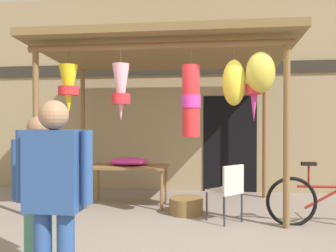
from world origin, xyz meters
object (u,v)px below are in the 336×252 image
object	(u,v)px
parked_bicycle	(329,201)
customer_foreground	(39,184)
flower_heap_on_table	(130,161)
vendor_in_orange	(54,190)
display_table	(128,170)
folding_chair	(228,188)
wicker_basket_by_table	(186,206)

from	to	relation	value
parked_bicycle	customer_foreground	distance (m)	3.85
flower_heap_on_table	vendor_in_orange	world-z (taller)	vendor_in_orange
vendor_in_orange	parked_bicycle	bearing A→B (deg)	43.07
vendor_in_orange	flower_heap_on_table	bearing A→B (deg)	94.18
customer_foreground	flower_heap_on_table	bearing A→B (deg)	86.10
display_table	customer_foreground	size ratio (longest dim) A/B	0.90
vendor_in_orange	folding_chair	bearing A→B (deg)	61.83
folding_chair	flower_heap_on_table	bearing A→B (deg)	153.18
customer_foreground	vendor_in_orange	bearing A→B (deg)	-54.09
display_table	parked_bicycle	distance (m)	3.20
flower_heap_on_table	parked_bicycle	bearing A→B (deg)	-15.32
wicker_basket_by_table	vendor_in_orange	xyz separation A→B (m)	(-0.77, -3.01, 0.83)
parked_bicycle	customer_foreground	xyz separation A→B (m)	(-3.25, -2.00, 0.54)
display_table	folding_chair	world-z (taller)	folding_chair
flower_heap_on_table	parked_bicycle	xyz separation A→B (m)	(3.05, -0.84, -0.42)
parked_bicycle	vendor_in_orange	size ratio (longest dim) A/B	1.08
parked_bicycle	customer_foreground	world-z (taller)	customer_foreground
display_table	parked_bicycle	world-z (taller)	parked_bicycle
folding_chair	display_table	bearing A→B (deg)	154.52
display_table	vendor_in_orange	xyz separation A→B (m)	(0.28, -3.42, 0.33)
vendor_in_orange	customer_foreground	distance (m)	0.76
folding_chair	wicker_basket_by_table	world-z (taller)	folding_chair
folding_chair	parked_bicycle	distance (m)	1.41
flower_heap_on_table	customer_foreground	size ratio (longest dim) A/B	0.45
wicker_basket_by_table	customer_foreground	world-z (taller)	customer_foreground
flower_heap_on_table	display_table	bearing A→B (deg)	-128.61
folding_chair	customer_foreground	distance (m)	2.75
folding_chair	vendor_in_orange	world-z (taller)	vendor_in_orange
flower_heap_on_table	customer_foreground	xyz separation A→B (m)	(-0.19, -2.84, 0.12)
wicker_basket_by_table	display_table	bearing A→B (deg)	158.58
wicker_basket_by_table	folding_chair	bearing A→B (deg)	-31.58
flower_heap_on_table	vendor_in_orange	bearing A→B (deg)	-85.82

